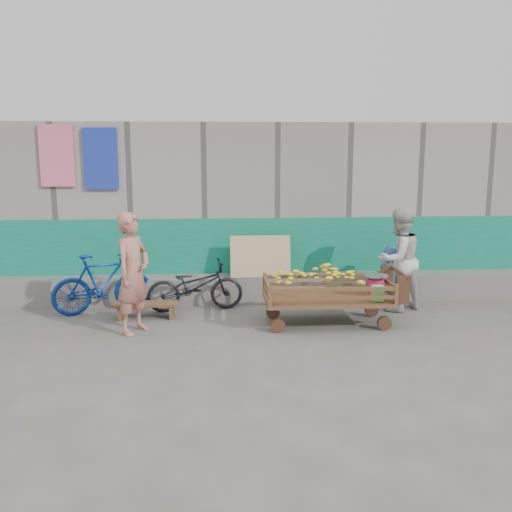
{
  "coord_description": "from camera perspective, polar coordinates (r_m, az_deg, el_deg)",
  "views": [
    {
      "loc": [
        -0.44,
        -7.05,
        2.55
      ],
      "look_at": [
        0.15,
        1.2,
        1.0
      ],
      "focal_mm": 40.0,
      "sensor_mm": 36.0,
      "label": 1
    }
  ],
  "objects": [
    {
      "name": "bicycle_blue",
      "position": [
        9.31,
        -15.09,
        -2.66
      ],
      "size": [
        1.62,
        0.99,
        0.94
      ],
      "primitive_type": "imported",
      "rotation": [
        0.0,
        0.0,
        1.95
      ],
      "color": "navy",
      "rests_on": "ground"
    },
    {
      "name": "building_wall",
      "position": [
        11.16,
        -1.84,
        5.03
      ],
      "size": [
        12.0,
        3.5,
        3.0
      ],
      "color": "gray",
      "rests_on": "ground"
    },
    {
      "name": "bicycle_dark",
      "position": [
        9.16,
        -6.11,
        -3.01
      ],
      "size": [
        1.59,
        0.75,
        0.8
      ],
      "primitive_type": "imported",
      "rotation": [
        0.0,
        0.0,
        1.72
      ],
      "color": "black",
      "rests_on": "ground"
    },
    {
      "name": "bench",
      "position": [
        8.91,
        -10.95,
        -5.02
      ],
      "size": [
        0.97,
        0.29,
        0.24
      ],
      "color": "brown",
      "rests_on": "ground"
    },
    {
      "name": "banana_cart",
      "position": [
        8.41,
        6.94,
        -3.0
      ],
      "size": [
        2.02,
        0.92,
        0.86
      ],
      "color": "brown",
      "rests_on": "ground"
    },
    {
      "name": "child",
      "position": [
        9.77,
        13.26,
        -1.86
      ],
      "size": [
        0.56,
        0.49,
        0.98
      ],
      "primitive_type": "imported",
      "rotation": [
        0.0,
        0.0,
        3.59
      ],
      "color": "#315393",
      "rests_on": "ground"
    },
    {
      "name": "ground",
      "position": [
        7.5,
        -0.51,
        -9.24
      ],
      "size": [
        80.0,
        80.0,
        0.0
      ],
      "primitive_type": "plane",
      "color": "#514F4A",
      "rests_on": "ground"
    },
    {
      "name": "woman",
      "position": [
        9.33,
        14.07,
        -0.35
      ],
      "size": [
        1.0,
        0.92,
        1.65
      ],
      "primitive_type": "imported",
      "rotation": [
        0.0,
        0.0,
        3.6
      ],
      "color": "beige",
      "rests_on": "ground"
    },
    {
      "name": "vendor_man",
      "position": [
        8.11,
        -12.21,
        -1.7
      ],
      "size": [
        0.66,
        0.74,
        1.71
      ],
      "primitive_type": "imported",
      "rotation": [
        0.0,
        0.0,
        1.07
      ],
      "color": "#A66555",
      "rests_on": "ground"
    }
  ]
}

